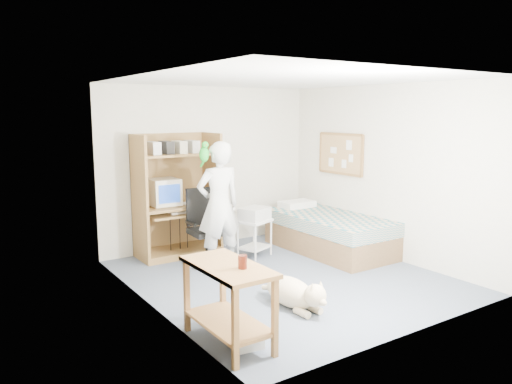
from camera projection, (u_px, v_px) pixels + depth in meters
floor at (285, 277)px, 6.44m from camera, size 4.00×4.00×0.00m
wall_back at (209, 167)px, 7.89m from camera, size 3.60×0.02×2.50m
wall_right at (385, 172)px, 7.23m from camera, size 0.02×4.00×2.50m
wall_left at (149, 194)px, 5.26m from camera, size 0.02×4.00×2.50m
ceiling at (287, 79)px, 6.05m from camera, size 3.60×4.00×0.02m
computer_hutch at (177, 200)px, 7.36m from camera, size 1.20×0.63×1.80m
bed at (329, 232)px, 7.62m from camera, size 1.02×2.02×0.66m
side_desk at (228, 292)px, 4.53m from camera, size 0.50×1.00×0.75m
corkboard at (341, 154)px, 7.92m from camera, size 0.04×0.94×0.66m
office_chair at (206, 237)px, 7.01m from camera, size 0.59×0.59×1.04m
person at (219, 206)px, 6.71m from camera, size 0.65×0.45×1.73m
parrot at (204, 153)px, 6.50m from camera, size 0.13×0.22×0.35m
dog at (294, 292)px, 5.42m from camera, size 0.37×1.04×0.39m
printer_cart at (255, 232)px, 7.32m from camera, size 0.56×0.51×0.55m
printer at (255, 214)px, 7.27m from camera, size 0.51×0.45×0.18m
crt_monitor at (164, 192)px, 7.24m from camera, size 0.41×0.44×0.38m
keyboard at (184, 212)px, 7.28m from camera, size 0.46×0.19×0.03m
pencil_cup at (199, 199)px, 7.47m from camera, size 0.08×0.08×0.12m
drink_glass at (243, 262)px, 4.37m from camera, size 0.08×0.08×0.12m
floor_box_a at (248, 342)px, 4.51m from camera, size 0.28×0.23×0.10m
floor_box_b at (239, 322)px, 4.98m from camera, size 0.20×0.24×0.08m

